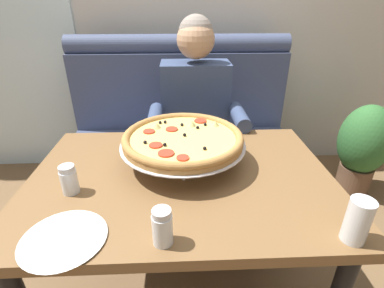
# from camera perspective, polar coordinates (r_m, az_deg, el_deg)

# --- Properties ---
(booth_bench) EXTENTS (1.55, 0.78, 1.13)m
(booth_bench) POSITION_cam_1_polar(r_m,az_deg,el_deg) (2.06, -2.37, -0.39)
(booth_bench) COLOR #424C6B
(booth_bench) RESTS_ON ground_plane
(dining_table) EXTENTS (1.18, 0.83, 0.73)m
(dining_table) POSITION_cam_1_polar(r_m,az_deg,el_deg) (1.18, -2.24, -9.98)
(dining_table) COLOR brown
(dining_table) RESTS_ON ground_plane
(diner_main) EXTENTS (0.54, 0.64, 1.27)m
(diner_main) POSITION_cam_1_polar(r_m,az_deg,el_deg) (1.69, 0.73, 4.91)
(diner_main) COLOR #2D3342
(diner_main) RESTS_ON ground_plane
(pizza) EXTENTS (0.51, 0.51, 0.14)m
(pizza) POSITION_cam_1_polar(r_m,az_deg,el_deg) (1.16, -2.00, 1.01)
(pizza) COLOR silver
(pizza) RESTS_ON dining_table
(shaker_oregano) EXTENTS (0.06, 0.06, 0.11)m
(shaker_oregano) POSITION_cam_1_polar(r_m,az_deg,el_deg) (0.83, -6.15, -16.50)
(shaker_oregano) COLOR white
(shaker_oregano) RESTS_ON dining_table
(shaker_pepper_flakes) EXTENTS (0.06, 0.06, 0.11)m
(shaker_pepper_flakes) POSITION_cam_1_polar(r_m,az_deg,el_deg) (1.10, -23.44, -6.84)
(shaker_pepper_flakes) COLOR white
(shaker_pepper_flakes) RESTS_ON dining_table
(plate_near_left) EXTENTS (0.24, 0.24, 0.02)m
(plate_near_left) POSITION_cam_1_polar(r_m,az_deg,el_deg) (0.93, -24.49, -16.57)
(plate_near_left) COLOR white
(plate_near_left) RESTS_ON dining_table
(drinking_glass) EXTENTS (0.07, 0.07, 0.14)m
(drinking_glass) POSITION_cam_1_polar(r_m,az_deg,el_deg) (0.94, 29.85, -13.58)
(drinking_glass) COLOR silver
(drinking_glass) RESTS_ON dining_table
(patio_chair) EXTENTS (0.43, 0.43, 0.86)m
(patio_chair) POSITION_cam_1_polar(r_m,az_deg,el_deg) (3.38, -28.06, 9.81)
(patio_chair) COLOR black
(patio_chair) RESTS_ON ground_plane
(potted_plant) EXTENTS (0.36, 0.36, 0.70)m
(potted_plant) POSITION_cam_1_polar(r_m,az_deg,el_deg) (2.42, 30.93, -0.37)
(potted_plant) COLOR brown
(potted_plant) RESTS_ON ground_plane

